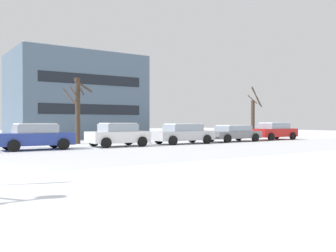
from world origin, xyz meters
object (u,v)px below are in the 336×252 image
Objects in this scene: parked_car_blue at (35,136)px; parked_car_white at (118,134)px; parked_car_silver at (183,133)px; parked_car_red at (274,131)px; parked_car_gray at (233,133)px.

parked_car_blue is 5.07m from parked_car_white.
parked_car_silver is (10.14, -0.30, -0.02)m from parked_car_blue.
parked_car_red reaches higher than parked_car_blue.
parked_car_gray is (15.21, -0.16, -0.07)m from parked_car_blue.
parked_car_blue reaches higher than parked_car_gray.
parked_car_gray is (5.07, 0.15, -0.06)m from parked_car_silver.
parked_car_silver is (5.07, -0.13, -0.03)m from parked_car_white.
parked_car_blue is 0.89× the size of parked_car_gray.
parked_car_silver is at bearing -1.71° from parked_car_blue.
parked_car_white is at bearing 178.49° from parked_car_silver.
parked_car_red reaches higher than parked_car_gray.
parked_car_blue is 15.21m from parked_car_gray.
parked_car_silver is at bearing -1.51° from parked_car_white.
parked_car_red is (5.07, 0.18, 0.08)m from parked_car_gray.
parked_car_gray is at bearing -177.94° from parked_car_red.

